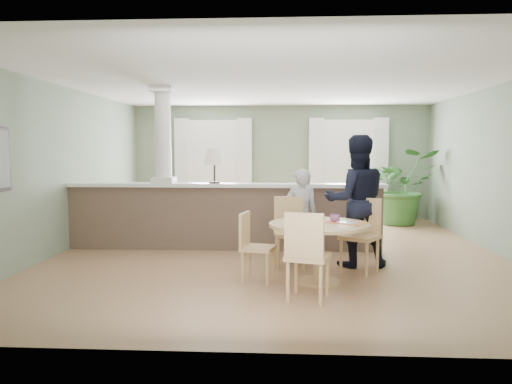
# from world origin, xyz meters

# --- Properties ---
(ground) EXTENTS (8.00, 8.00, 0.00)m
(ground) POSITION_xyz_m (0.00, 0.00, 0.00)
(ground) COLOR #AA8159
(ground) RESTS_ON ground
(room_shell) EXTENTS (7.02, 8.02, 2.71)m
(room_shell) POSITION_xyz_m (-0.03, 0.63, 1.81)
(room_shell) COLOR gray
(room_shell) RESTS_ON ground
(pony_wall) EXTENTS (5.32, 0.38, 2.70)m
(pony_wall) POSITION_xyz_m (-0.99, 0.20, 0.71)
(pony_wall) COLOR brown
(pony_wall) RESTS_ON ground
(sofa) EXTENTS (2.93, 1.35, 0.83)m
(sofa) POSITION_xyz_m (-0.11, 1.74, 0.41)
(sofa) COLOR #8F724E
(sofa) RESTS_ON ground
(houseplant) EXTENTS (1.68, 1.51, 1.67)m
(houseplant) POSITION_xyz_m (2.70, 3.20, 0.84)
(houseplant) COLOR #2F6327
(houseplant) RESTS_ON ground
(dining_table) EXTENTS (1.25, 1.25, 0.86)m
(dining_table) POSITION_xyz_m (0.55, -1.80, 0.60)
(dining_table) COLOR tan
(dining_table) RESTS_ON ground
(chair_far_boy) EXTENTS (0.49, 0.49, 0.99)m
(chair_far_boy) POSITION_xyz_m (0.18, -0.91, 0.55)
(chair_far_boy) COLOR tan
(chair_far_boy) RESTS_ON ground
(chair_far_man) EXTENTS (0.63, 0.63, 1.01)m
(chair_far_man) POSITION_xyz_m (1.17, -1.17, 0.55)
(chair_far_man) COLOR tan
(chair_far_man) RESTS_ON ground
(chair_near) EXTENTS (0.56, 0.56, 1.00)m
(chair_near) POSITION_xyz_m (0.35, -2.57, 0.55)
(chair_near) COLOR tan
(chair_near) RESTS_ON ground
(chair_side) EXTENTS (0.47, 0.47, 0.87)m
(chair_side) POSITION_xyz_m (-0.29, -1.73, 0.48)
(chair_side) COLOR tan
(chair_side) RESTS_ON ground
(child_person) EXTENTS (0.55, 0.41, 1.39)m
(child_person) POSITION_xyz_m (0.35, -0.69, 0.70)
(child_person) COLOR #9E9EA3
(child_person) RESTS_ON ground
(man_person) EXTENTS (0.97, 0.79, 1.88)m
(man_person) POSITION_xyz_m (1.13, -0.84, 0.94)
(man_person) COLOR black
(man_person) RESTS_ON ground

